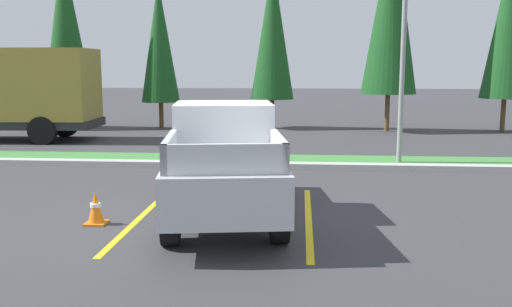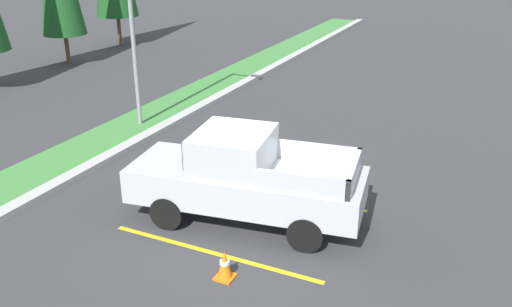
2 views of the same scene
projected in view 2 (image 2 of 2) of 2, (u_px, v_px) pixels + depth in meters
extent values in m
plane|color=#38383A|center=(246.00, 213.00, 12.83)|extent=(120.00, 120.00, 0.00)
cube|color=yellow|center=(213.00, 253.00, 11.24)|extent=(0.12, 4.80, 0.01)
cube|color=yellow|center=(274.00, 191.00, 13.83)|extent=(0.12, 4.80, 0.01)
cube|color=#B2B2AD|center=(80.00, 172.00, 14.77)|extent=(56.00, 0.40, 0.15)
cube|color=#42843D|center=(50.00, 166.00, 15.22)|extent=(56.00, 1.80, 0.06)
cylinder|color=black|center=(168.00, 212.00, 12.06)|extent=(0.39, 0.79, 0.76)
cylinder|color=black|center=(198.00, 180.00, 13.56)|extent=(0.39, 0.79, 0.76)
cylinder|color=black|center=(306.00, 234.00, 11.22)|extent=(0.39, 0.79, 0.76)
cylinder|color=black|center=(321.00, 197.00, 12.72)|extent=(0.39, 0.79, 0.76)
cube|color=silver|center=(246.00, 185.00, 12.20)|extent=(2.63, 5.42, 0.76)
cube|color=silver|center=(233.00, 150.00, 11.97)|extent=(1.97, 1.84, 0.84)
cube|color=#2D3842|center=(198.00, 144.00, 12.17)|extent=(1.61, 0.29, 0.63)
cube|color=silver|center=(303.00, 185.00, 10.82)|extent=(0.37, 1.89, 0.44)
cube|color=silver|center=(319.00, 153.00, 12.32)|extent=(0.37, 1.89, 0.44)
cube|color=silver|center=(354.00, 173.00, 11.33)|extent=(1.80, 0.36, 0.44)
cube|color=silver|center=(144.00, 180.00, 12.98)|extent=(1.81, 0.42, 0.28)
cylinder|color=gray|center=(131.00, 17.00, 17.05)|extent=(0.14, 0.14, 7.11)
cylinder|color=brown|center=(67.00, 49.00, 26.28)|extent=(0.20, 0.20, 1.42)
cylinder|color=brown|center=(119.00, 30.00, 30.48)|extent=(0.20, 0.20, 1.58)
cube|color=orange|center=(225.00, 277.00, 10.45)|extent=(0.36, 0.36, 0.04)
cone|color=orange|center=(225.00, 264.00, 10.33)|extent=(0.28, 0.28, 0.56)
cylinder|color=white|center=(225.00, 262.00, 10.32)|extent=(0.19, 0.19, 0.07)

